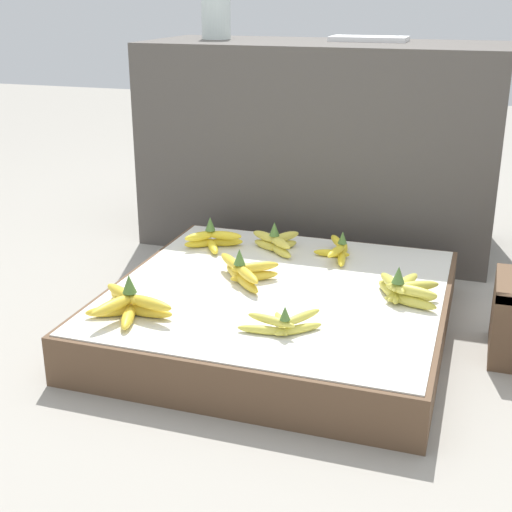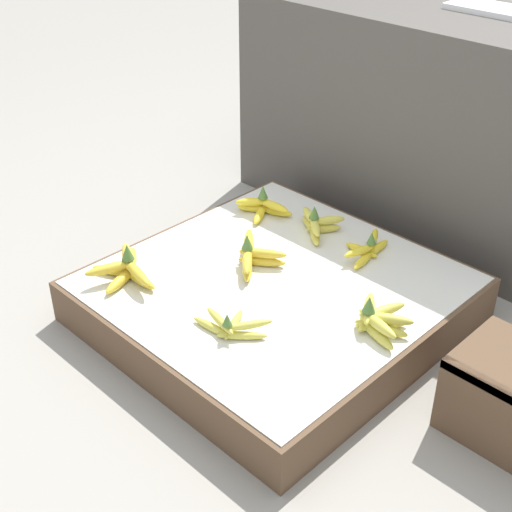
# 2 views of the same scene
# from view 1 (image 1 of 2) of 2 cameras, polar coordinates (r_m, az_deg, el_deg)

# --- Properties ---
(ground_plane) EXTENTS (10.00, 10.00, 0.00)m
(ground_plane) POSITION_cam_1_polar(r_m,az_deg,el_deg) (2.14, 1.81, -6.06)
(ground_plane) COLOR gray
(display_platform) EXTENTS (0.96, 0.98, 0.14)m
(display_platform) POSITION_cam_1_polar(r_m,az_deg,el_deg) (2.11, 1.83, -4.34)
(display_platform) COLOR brown
(display_platform) RESTS_ON ground_plane
(back_vendor_table) EXTENTS (1.35, 0.56, 0.78)m
(back_vendor_table) POSITION_cam_1_polar(r_m,az_deg,el_deg) (2.84, 5.19, 8.83)
(back_vendor_table) COLOR #4C4742
(back_vendor_table) RESTS_ON ground_plane
(banana_bunch_front_left) EXTENTS (0.25, 0.24, 0.11)m
(banana_bunch_front_left) POSITION_cam_1_polar(r_m,az_deg,el_deg) (1.93, -10.21, -3.81)
(banana_bunch_front_left) COLOR gold
(banana_bunch_front_left) RESTS_ON display_platform
(banana_bunch_front_midright) EXTENTS (0.21, 0.14, 0.08)m
(banana_bunch_front_midright) POSITION_cam_1_polar(r_m,az_deg,el_deg) (1.81, 2.18, -5.40)
(banana_bunch_front_midright) COLOR gold
(banana_bunch_front_midright) RESTS_ON display_platform
(banana_bunch_middle_midleft) EXTENTS (0.21, 0.21, 0.11)m
(banana_bunch_middle_midleft) POSITION_cam_1_polar(r_m,az_deg,el_deg) (2.11, -0.93, -1.25)
(banana_bunch_middle_midleft) COLOR gold
(banana_bunch_middle_midleft) RESTS_ON display_platform
(banana_bunch_middle_right) EXTENTS (0.19, 0.17, 0.11)m
(banana_bunch_middle_right) POSITION_cam_1_polar(r_m,az_deg,el_deg) (2.03, 11.78, -2.71)
(banana_bunch_middle_right) COLOR gold
(banana_bunch_middle_right) RESTS_ON display_platform
(banana_bunch_back_left) EXTENTS (0.19, 0.16, 0.10)m
(banana_bunch_back_left) POSITION_cam_1_polar(r_m,az_deg,el_deg) (2.40, -3.48, 1.37)
(banana_bunch_back_left) COLOR yellow
(banana_bunch_back_left) RESTS_ON display_platform
(banana_bunch_back_midleft) EXTENTS (0.18, 0.18, 0.10)m
(banana_bunch_back_midleft) POSITION_cam_1_polar(r_m,az_deg,el_deg) (2.37, 1.66, 1.15)
(banana_bunch_back_midleft) COLOR #DBCC4C
(banana_bunch_back_midleft) RESTS_ON display_platform
(banana_bunch_back_midright) EXTENTS (0.13, 0.21, 0.09)m
(banana_bunch_back_midright) POSITION_cam_1_polar(r_m,az_deg,el_deg) (2.33, 6.61, 0.50)
(banana_bunch_back_midright) COLOR yellow
(banana_bunch_back_midright) RESTS_ON display_platform
(glass_jar) EXTENTS (0.12, 0.12, 0.19)m
(glass_jar) POSITION_cam_1_polar(r_m,az_deg,el_deg) (2.94, -3.22, 18.82)
(glass_jar) COLOR silver
(glass_jar) RESTS_ON back_vendor_table
(foam_tray_white) EXTENTS (0.29, 0.16, 0.02)m
(foam_tray_white) POSITION_cam_1_polar(r_m,az_deg,el_deg) (2.84, 9.03, 16.79)
(foam_tray_white) COLOR white
(foam_tray_white) RESTS_ON back_vendor_table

